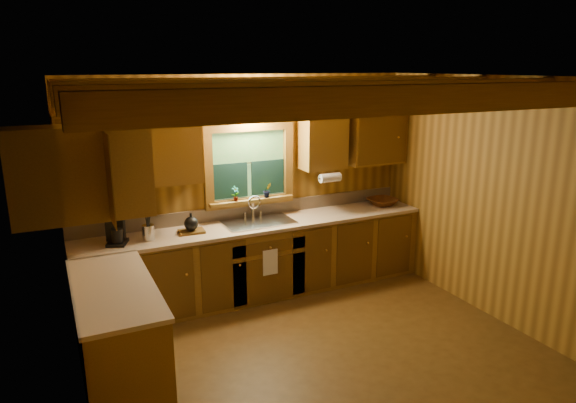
% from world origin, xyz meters
% --- Properties ---
extents(room, '(4.20, 4.20, 4.20)m').
position_xyz_m(room, '(0.00, 0.00, 1.30)').
color(room, '#503513').
rests_on(room, ground).
extents(ceiling_beams, '(4.20, 2.54, 0.18)m').
position_xyz_m(ceiling_beams, '(0.00, 0.00, 2.49)').
color(ceiling_beams, brown).
rests_on(ceiling_beams, room).
extents(base_cabinets, '(4.20, 2.22, 0.86)m').
position_xyz_m(base_cabinets, '(-0.49, 1.28, 0.43)').
color(base_cabinets, brown).
rests_on(base_cabinets, ground).
extents(countertop, '(4.20, 2.24, 0.04)m').
position_xyz_m(countertop, '(-0.48, 1.29, 0.88)').
color(countertop, tan).
rests_on(countertop, base_cabinets).
extents(backsplash, '(4.20, 0.02, 0.16)m').
position_xyz_m(backsplash, '(0.00, 1.89, 0.98)').
color(backsplash, tan).
rests_on(backsplash, room).
extents(dishwasher_panel, '(0.02, 0.60, 0.80)m').
position_xyz_m(dishwasher_panel, '(-1.47, 0.68, 0.43)').
color(dishwasher_panel, white).
rests_on(dishwasher_panel, base_cabinets).
extents(upper_cabinets, '(4.19, 1.77, 0.78)m').
position_xyz_m(upper_cabinets, '(-0.56, 1.42, 1.84)').
color(upper_cabinets, brown).
rests_on(upper_cabinets, room).
extents(window, '(1.12, 0.08, 1.00)m').
position_xyz_m(window, '(0.00, 1.87, 1.53)').
color(window, brown).
rests_on(window, room).
extents(window_sill, '(1.06, 0.14, 0.04)m').
position_xyz_m(window_sill, '(0.00, 1.82, 1.12)').
color(window_sill, brown).
rests_on(window_sill, room).
extents(wall_sconce, '(0.45, 0.21, 0.17)m').
position_xyz_m(wall_sconce, '(0.00, 1.75, 2.16)').
color(wall_sconce, black).
rests_on(wall_sconce, room).
extents(paper_towel_roll, '(0.27, 0.11, 0.11)m').
position_xyz_m(paper_towel_roll, '(0.92, 1.53, 1.37)').
color(paper_towel_roll, white).
rests_on(paper_towel_roll, upper_cabinets).
extents(dish_towel, '(0.18, 0.01, 0.30)m').
position_xyz_m(dish_towel, '(0.00, 1.26, 0.52)').
color(dish_towel, white).
rests_on(dish_towel, base_cabinets).
extents(sink, '(0.82, 0.48, 0.43)m').
position_xyz_m(sink, '(0.00, 1.60, 0.86)').
color(sink, silver).
rests_on(sink, countertop).
extents(coffee_maker, '(0.19, 0.24, 0.33)m').
position_xyz_m(coffee_maker, '(-1.61, 1.57, 1.06)').
color(coffee_maker, black).
rests_on(coffee_maker, countertop).
extents(utensil_crock, '(0.13, 0.13, 0.37)m').
position_xyz_m(utensil_crock, '(-1.29, 1.55, 0.99)').
color(utensil_crock, silver).
rests_on(utensil_crock, countertop).
extents(cutting_board, '(0.29, 0.22, 0.02)m').
position_xyz_m(cutting_board, '(-0.81, 1.58, 0.91)').
color(cutting_board, '#553712').
rests_on(cutting_board, countertop).
extents(teakettle, '(0.16, 0.16, 0.20)m').
position_xyz_m(teakettle, '(-0.81, 1.58, 1.00)').
color(teakettle, black).
rests_on(teakettle, cutting_board).
extents(wicker_basket, '(0.40, 0.40, 0.09)m').
position_xyz_m(wicker_basket, '(1.78, 1.61, 0.95)').
color(wicker_basket, '#48230C').
rests_on(wicker_basket, countertop).
extents(potted_plant_left, '(0.11, 0.09, 0.18)m').
position_xyz_m(potted_plant_left, '(-0.21, 1.79, 1.23)').
color(potted_plant_left, '#553712').
rests_on(potted_plant_left, window_sill).
extents(potted_plant_right, '(0.11, 0.09, 0.18)m').
position_xyz_m(potted_plant_right, '(0.20, 1.80, 1.23)').
color(potted_plant_right, '#553712').
rests_on(potted_plant_right, window_sill).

